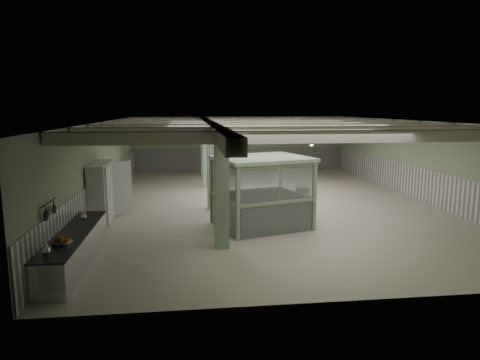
{
  "coord_description": "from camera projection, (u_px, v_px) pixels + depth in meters",
  "views": [
    {
      "loc": [
        -3.47,
        -18.42,
        4.17
      ],
      "look_at": [
        -1.41,
        -1.56,
        1.3
      ],
      "focal_mm": 32.0,
      "sensor_mm": 36.0,
      "label": 1
    }
  ],
  "objects": [
    {
      "name": "pitcher_far",
      "position": [
        84.0,
        217.0,
        12.53
      ],
      "size": [
        0.18,
        0.2,
        0.24
      ],
      "primitive_type": null,
      "rotation": [
        0.0,
        0.0,
        -0.06
      ],
      "color": "silver",
      "rests_on": "prep_counter"
    },
    {
      "name": "pendant_back",
      "position": [
        259.0,
        128.0,
        24.08
      ],
      "size": [
        0.44,
        0.44,
        0.22
      ],
      "primitive_type": "cone",
      "rotation": [
        3.14,
        0.0,
        0.0
      ],
      "color": "#2D3C2D",
      "rests_on": "ceiling"
    },
    {
      "name": "wainscot_left",
      "position": [
        106.0,
        189.0,
        18.18
      ],
      "size": [
        0.05,
        19.9,
        1.5
      ],
      "primitive_type": "cube",
      "color": "white",
      "rests_on": "floor"
    },
    {
      "name": "column_b",
      "position": [
        212.0,
        166.0,
        17.56
      ],
      "size": [
        0.42,
        0.42,
        3.6
      ],
      "primitive_type": "cube",
      "color": "#9EB995",
      "rests_on": "floor"
    },
    {
      "name": "veg_colander",
      "position": [
        63.0,
        240.0,
        10.36
      ],
      "size": [
        0.52,
        0.52,
        0.22
      ],
      "primitive_type": null,
      "rotation": [
        0.0,
        0.0,
        -0.06
      ],
      "color": "#3A3A3E",
      "rests_on": "prep_counter"
    },
    {
      "name": "beam_d",
      "position": [
        268.0,
        125.0,
        18.57
      ],
      "size": [
        13.9,
        0.35,
        0.32
      ],
      "primitive_type": "cube",
      "color": "beige",
      "rests_on": "ceiling"
    },
    {
      "name": "wainscot_right",
      "position": [
        415.0,
        182.0,
        19.85
      ],
      "size": [
        0.05,
        19.9,
        1.5
      ],
      "primitive_type": "cube",
      "color": "white",
      "rests_on": "floor"
    },
    {
      "name": "prep_counter",
      "position": [
        75.0,
        248.0,
        11.43
      ],
      "size": [
        0.83,
        4.74,
        0.91
      ],
      "color": "silver",
      "rests_on": "floor"
    },
    {
      "name": "wall_front",
      "position": [
        354.0,
        221.0,
        9.05
      ],
      "size": [
        14.0,
        0.02,
        3.6
      ],
      "primitive_type": "cube",
      "color": "#98AC8A",
      "rests_on": "floor"
    },
    {
      "name": "walkin_cooler",
      "position": [
        103.0,
        192.0,
        15.79
      ],
      "size": [
        1.12,
        2.39,
        2.19
      ],
      "color": "silver",
      "rests_on": "floor"
    },
    {
      "name": "beam_c",
      "position": [
        280.0,
        128.0,
        16.12
      ],
      "size": [
        13.9,
        0.35,
        0.32
      ],
      "primitive_type": "cube",
      "color": "beige",
      "rests_on": "ceiling"
    },
    {
      "name": "column_c",
      "position": [
        207.0,
        154.0,
        22.46
      ],
      "size": [
        0.42,
        0.42,
        3.6
      ],
      "primitive_type": "cube",
      "color": "#9EB995",
      "rests_on": "floor"
    },
    {
      "name": "beam_a",
      "position": [
        321.0,
        137.0,
        11.23
      ],
      "size": [
        13.9,
        0.35,
        0.32
      ],
      "primitive_type": "cube",
      "color": "beige",
      "rests_on": "ceiling"
    },
    {
      "name": "wall_left",
      "position": [
        104.0,
        165.0,
        18.01
      ],
      "size": [
        0.02,
        20.0,
        3.6
      ],
      "primitive_type": "cube",
      "color": "#98AC8A",
      "rests_on": "floor"
    },
    {
      "name": "guard_booth",
      "position": [
        261.0,
        179.0,
        14.98
      ],
      "size": [
        3.73,
        3.41,
        2.49
      ],
      "rotation": [
        0.0,
        0.0,
        0.3
      ],
      "color": "#92A886",
      "rests_on": "floor"
    },
    {
      "name": "wall_back",
      "position": [
        240.0,
        144.0,
        28.63
      ],
      "size": [
        14.0,
        0.02,
        3.6
      ],
      "primitive_type": "cube",
      "color": "#98AC8A",
      "rests_on": "floor"
    },
    {
      "name": "column_a",
      "position": [
        222.0,
        189.0,
        12.67
      ],
      "size": [
        0.42,
        0.42,
        3.6
      ],
      "primitive_type": "cube",
      "color": "#9EB995",
      "rests_on": "floor"
    },
    {
      "name": "skillet_far",
      "position": [
        54.0,
        209.0,
        10.86
      ],
      "size": [
        0.03,
        0.23,
        0.23
      ],
      "primitive_type": "cylinder",
      "rotation": [
        0.0,
        1.57,
        0.0
      ],
      "color": "black",
      "rests_on": "hook_rail"
    },
    {
      "name": "pendant_front",
      "position": [
        312.0,
        143.0,
        13.8
      ],
      "size": [
        0.44,
        0.44,
        0.22
      ],
      "primitive_type": "cone",
      "rotation": [
        3.14,
        0.0,
        0.0
      ],
      "color": "#2D3C2D",
      "rests_on": "ceiling"
    },
    {
      "name": "wall_right",
      "position": [
        417.0,
        160.0,
        19.68
      ],
      "size": [
        0.02,
        20.0,
        3.6
      ],
      "primitive_type": "cube",
      "color": "#98AC8A",
      "rests_on": "floor"
    },
    {
      "name": "filing_cabinet",
      "position": [
        302.0,
        204.0,
        15.79
      ],
      "size": [
        0.5,
        0.66,
        1.32
      ],
      "primitive_type": "cube",
      "rotation": [
        0.0,
        0.0,
        -0.13
      ],
      "color": "#5C5D4E",
      "rests_on": "floor"
    },
    {
      "name": "pitcher_near",
      "position": [
        46.0,
        250.0,
        9.53
      ],
      "size": [
        0.21,
        0.23,
        0.27
      ],
      "primitive_type": null,
      "rotation": [
        0.0,
        0.0,
        0.12
      ],
      "color": "silver",
      "rests_on": "prep_counter"
    },
    {
      "name": "column_d",
      "position": [
        204.0,
        147.0,
        26.37
      ],
      "size": [
        0.42,
        0.42,
        3.6
      ],
      "primitive_type": "cube",
      "color": "#9EB995",
      "rests_on": "floor"
    },
    {
      "name": "beam_g",
      "position": [
        245.0,
        120.0,
        25.91
      ],
      "size": [
        13.9,
        0.35,
        0.32
      ],
      "primitive_type": "cube",
      "color": "beige",
      "rests_on": "ceiling"
    },
    {
      "name": "skillet_near",
      "position": [
        46.0,
        215.0,
        10.21
      ],
      "size": [
        0.04,
        0.27,
        0.27
      ],
      "primitive_type": "cylinder",
      "rotation": [
        0.0,
        1.57,
        0.0
      ],
      "color": "black",
      "rests_on": "hook_rail"
    },
    {
      "name": "beam_f",
      "position": [
        251.0,
        122.0,
        23.47
      ],
      "size": [
        13.9,
        0.35,
        0.32
      ],
      "primitive_type": "cube",
      "color": "beige",
      "rests_on": "ceiling"
    },
    {
      "name": "hook_rail",
      "position": [
        48.0,
        203.0,
        10.57
      ],
      "size": [
        0.02,
        1.2,
        0.02
      ],
      "primitive_type": "cylinder",
      "rotation": [
        1.57,
        0.0,
        0.0
      ],
      "color": "black",
      "rests_on": "wall_left"
    },
    {
      "name": "beam_b",
      "position": [
        297.0,
        132.0,
        13.68
      ],
      "size": [
        13.9,
        0.35,
        0.32
      ],
      "primitive_type": "cube",
      "color": "beige",
      "rests_on": "ceiling"
    },
    {
      "name": "orange_bowl",
      "position": [
        65.0,
        243.0,
        10.29
      ],
      "size": [
        0.35,
        0.35,
        0.1
      ],
      "primitive_type": "cylinder",
      "rotation": [
        0.0,
        0.0,
        -0.37
      ],
      "color": "#B2B2B7",
      "rests_on": "prep_counter"
    },
    {
      "name": "floor",
      "position": [
        267.0,
        202.0,
        19.14
      ],
      "size": [
        20.0,
        20.0,
        0.0
      ],
      "primitive_type": "plane",
      "color": "beige",
      "rests_on": "ground"
    },
    {
      "name": "ceiling",
      "position": [
        268.0,
        121.0,
        18.54
      ],
      "size": [
        14.0,
        20.0,
        0.02
      ],
      "primitive_type": "cube",
      "color": "silver",
      "rests_on": "wall_back"
    },
    {
      "name": "girder",
      "position": [
        210.0,
        127.0,
        18.28
      ],
      "size": [
        0.45,
        19.9,
        0.4
      ],
      "primitive_type": "cube",
      "color": "beige",
      "rests_on": "ceiling"
    },
    {
      "name": "beam_e",
      "position": [
        258.0,
        123.0,
        21.02
      ],
      "size": [
        13.9,
        0.35,
        0.32
      ],
      "primitive_type": "cube",
      "color": "beige",
      "rests_on": "ceiling"
    },
    {
      "name": "wainscot_back",
      "position": [
        240.0,
        159.0,
        28.78
      ],
      "size": [
        13.9,
        0.05,
        1.5
      ],
      "primitive_type": "cube",
      "color": "white",
      "rests_on": "floor"
    },
    {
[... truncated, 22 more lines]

